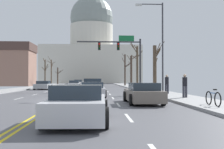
# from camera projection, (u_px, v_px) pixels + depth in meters

# --- Properties ---
(ground) EXTENTS (20.00, 180.00, 0.20)m
(ground) POSITION_uv_depth(u_px,v_px,m) (63.00, 100.00, 18.38)
(ground) COLOR #515156
(signal_gantry) EXTENTS (7.91, 0.41, 6.69)m
(signal_gantry) POSITION_uv_depth(u_px,v_px,m) (122.00, 51.00, 33.34)
(signal_gantry) COLOR #28282D
(signal_gantry) RESTS_ON ground
(street_lamp_right) EXTENTS (2.53, 0.24, 8.22)m
(street_lamp_right) POSITION_uv_depth(u_px,v_px,m) (159.00, 40.00, 24.39)
(street_lamp_right) COLOR #333338
(street_lamp_right) RESTS_ON ground
(capitol_building) EXTENTS (35.09, 23.17, 35.12)m
(capitol_building) POSITION_uv_depth(u_px,v_px,m) (92.00, 50.00, 102.16)
(capitol_building) COLOR beige
(capitol_building) RESTS_ON ground
(pickup_truck_near_00) EXTENTS (2.42, 5.67, 1.50)m
(pickup_truck_near_00) POSITION_uv_depth(u_px,v_px,m) (93.00, 86.00, 29.08)
(pickup_truck_near_00) COLOR #ADB2B7
(pickup_truck_near_00) RESTS_ON ground
(sedan_near_01) EXTENTS (2.20, 4.61, 1.20)m
(sedan_near_01) POSITION_uv_depth(u_px,v_px,m) (92.00, 90.00, 21.71)
(sedan_near_01) COLOR silver
(sedan_near_01) RESTS_ON ground
(sedan_near_02) EXTENTS (2.02, 4.67, 1.23)m
(sedan_near_02) POSITION_uv_depth(u_px,v_px,m) (143.00, 94.00, 16.00)
(sedan_near_02) COLOR #6B6056
(sedan_near_02) RESTS_ON ground
(sedan_near_03) EXTENTS (2.07, 4.46, 1.24)m
(sedan_near_03) POSITION_uv_depth(u_px,v_px,m) (78.00, 104.00, 9.11)
(sedan_near_03) COLOR silver
(sedan_near_03) RESTS_ON ground
(sedan_oncoming_00) EXTENTS (2.09, 4.27, 1.19)m
(sedan_oncoming_00) POSITION_uv_depth(u_px,v_px,m) (43.00, 85.00, 37.41)
(sedan_oncoming_00) COLOR #9EA3A8
(sedan_oncoming_00) RESTS_ON ground
(sedan_oncoming_01) EXTENTS (2.13, 4.25, 1.21)m
(sedan_oncoming_01) POSITION_uv_depth(u_px,v_px,m) (74.00, 84.00, 48.57)
(sedan_oncoming_01) COLOR silver
(sedan_oncoming_01) RESTS_ON ground
(sedan_oncoming_02) EXTENTS (2.07, 4.60, 1.32)m
(sedan_oncoming_02) POSITION_uv_depth(u_px,v_px,m) (78.00, 83.00, 57.69)
(sedan_oncoming_02) COLOR silver
(sedan_oncoming_02) RESTS_ON ground
(flank_building_00) EXTENTS (9.42, 7.46, 8.95)m
(flank_building_00) POSITION_uv_depth(u_px,v_px,m) (11.00, 64.00, 57.09)
(flank_building_00) COLOR #8C6656
(flank_building_00) RESTS_ON ground
(bare_tree_00) EXTENTS (1.94, 1.41, 6.61)m
(bare_tree_00) POSITION_uv_depth(u_px,v_px,m) (125.00, 69.00, 55.46)
(bare_tree_00) COLOR #423328
(bare_tree_00) RESTS_ON ground
(bare_tree_01) EXTENTS (1.44, 2.02, 5.70)m
(bare_tree_01) POSITION_uv_depth(u_px,v_px,m) (45.00, 71.00, 54.26)
(bare_tree_01) COLOR #4C3D2D
(bare_tree_01) RESTS_ON ground
(bare_tree_02) EXTENTS (1.32, 2.05, 5.09)m
(bare_tree_02) POSITION_uv_depth(u_px,v_px,m) (155.00, 68.00, 26.36)
(bare_tree_02) COLOR #4C3D2D
(bare_tree_02) RESTS_ON ground
(bare_tree_03) EXTENTS (2.27, 1.64, 4.42)m
(bare_tree_03) POSITION_uv_depth(u_px,v_px,m) (58.00, 75.00, 72.60)
(bare_tree_03) COLOR #423328
(bare_tree_03) RESTS_ON ground
(bare_tree_04) EXTENTS (2.10, 1.96, 6.79)m
(bare_tree_04) POSITION_uv_depth(u_px,v_px,m) (137.00, 65.00, 40.30)
(bare_tree_04) COLOR #4C3D2D
(bare_tree_04) RESTS_ON ground
(bare_tree_05) EXTENTS (1.86, 2.16, 6.52)m
(bare_tree_05) POSITION_uv_depth(u_px,v_px,m) (51.00, 71.00, 60.38)
(bare_tree_05) COLOR #4C3D2D
(bare_tree_05) RESTS_ON ground
(bare_tree_06) EXTENTS (1.95, 1.66, 5.74)m
(bare_tree_06) POSITION_uv_depth(u_px,v_px,m) (131.00, 70.00, 49.25)
(bare_tree_06) COLOR #423328
(bare_tree_06) RESTS_ON ground
(pedestrian_00) EXTENTS (0.35, 0.34, 1.65)m
(pedestrian_00) POSITION_uv_depth(u_px,v_px,m) (185.00, 85.00, 19.12)
(pedestrian_00) COLOR #33333D
(pedestrian_00) RESTS_ON ground
(pedestrian_01) EXTENTS (0.35, 0.34, 1.70)m
(pedestrian_01) POSITION_uv_depth(u_px,v_px,m) (167.00, 83.00, 24.11)
(pedestrian_01) COLOR black
(pedestrian_01) RESTS_ON ground
(bicycle_parked) EXTENTS (0.12, 1.77, 0.85)m
(bicycle_parked) POSITION_uv_depth(u_px,v_px,m) (213.00, 98.00, 13.33)
(bicycle_parked) COLOR black
(bicycle_parked) RESTS_ON ground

